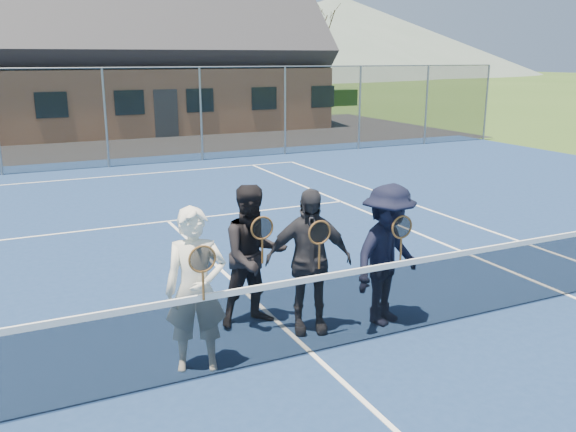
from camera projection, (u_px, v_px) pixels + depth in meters
name	position (u px, v px, depth m)	size (l,w,h in m)	color
ground	(81.00, 142.00, 24.46)	(220.00, 220.00, 0.00)	#314E1B
court_surface	(311.00, 354.00, 6.98)	(30.00, 30.00, 0.02)	navy
hedge_row	(53.00, 107.00, 34.81)	(40.00, 1.20, 1.10)	black
hill_centre	(145.00, 6.00, 95.51)	(120.00, 120.00, 22.00)	slate
hill_east	(338.00, 36.00, 111.05)	(90.00, 90.00, 14.00)	#596B5F
court_markings	(311.00, 353.00, 6.98)	(11.03, 23.83, 0.01)	white
tennis_net	(312.00, 312.00, 6.85)	(11.68, 0.08, 1.10)	slate
perimeter_fence	(105.00, 118.00, 18.39)	(30.07, 0.07, 3.02)	slate
clubhouse	(152.00, 42.00, 28.60)	(15.60, 8.20, 7.70)	#9E6B4C
tree_c	(79.00, 12.00, 35.18)	(3.20, 3.20, 7.77)	#3A2415
tree_d	(241.00, 17.00, 39.33)	(3.20, 3.20, 7.77)	#382314
tree_e	(323.00, 20.00, 41.82)	(3.20, 3.20, 7.77)	#332212
player_a	(196.00, 290.00, 6.44)	(0.76, 0.61, 1.80)	white
player_b	(254.00, 256.00, 7.55)	(0.88, 0.69, 1.80)	black
player_c	(309.00, 261.00, 7.37)	(1.14, 0.75, 1.80)	#27262C
player_d	(387.00, 255.00, 7.59)	(1.33, 1.05, 1.80)	black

